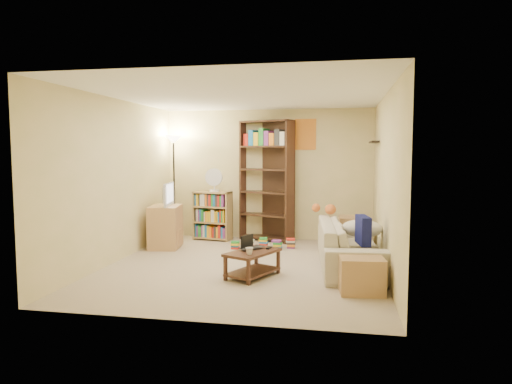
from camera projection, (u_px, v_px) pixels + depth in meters
room at (244, 156)px, 6.60m from camera, size 4.50×4.54×2.52m
sofa at (351, 245)px, 6.70m from camera, size 2.39×1.25×0.66m
navy_pillow at (363, 230)px, 6.19m from camera, size 0.21×0.45×0.39m
cream_blanket at (362, 228)px, 6.72m from camera, size 0.60×0.43×0.26m
tabby_cat at (328, 209)px, 7.55m from camera, size 0.52×0.22×0.18m
coffee_table at (253, 261)px, 6.16m from camera, size 0.74×0.91×0.35m
laptop at (254, 249)px, 6.21m from camera, size 0.60×0.60×0.03m
laptop_screen at (247, 241)px, 6.27m from camera, size 0.12×0.25×0.18m
mug at (249, 251)px, 5.93m from camera, size 0.19×0.19×0.09m
tv_remote at (269, 248)px, 6.31m from camera, size 0.06×0.15×0.02m
tv_stand at (165, 227)px, 8.05m from camera, size 0.60×0.76×0.74m
television at (165, 194)px, 8.00m from camera, size 0.73×0.30×0.40m
tall_bookshelf at (267, 178)px, 8.64m from camera, size 1.08×0.69×2.28m
short_bookshelf at (212, 216)px, 8.76m from camera, size 0.76×0.40×0.93m
desk_fan at (214, 180)px, 8.64m from camera, size 0.33×0.19×0.45m
floor_lamp at (174, 157)px, 8.83m from camera, size 0.34×0.34×2.01m
side_table at (354, 233)px, 7.89m from camera, size 0.52×0.52×0.57m
end_cabinet at (361, 275)px, 5.46m from camera, size 0.56×0.48×0.43m
book_stacks at (264, 244)px, 7.97m from camera, size 1.11×0.35×0.19m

